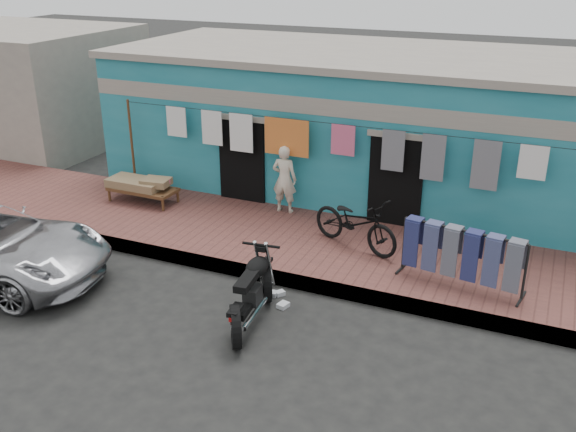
% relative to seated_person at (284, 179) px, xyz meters
% --- Properties ---
extents(ground, '(80.00, 80.00, 0.00)m').
position_rel_seated_person_xyz_m(ground, '(1.04, -4.20, -0.99)').
color(ground, black).
rests_on(ground, ground).
extents(sidewalk, '(28.00, 3.00, 0.25)m').
position_rel_seated_person_xyz_m(sidewalk, '(1.04, -1.20, -0.86)').
color(sidewalk, brown).
rests_on(sidewalk, ground).
extents(curb, '(28.00, 0.10, 0.25)m').
position_rel_seated_person_xyz_m(curb, '(1.04, -2.65, -0.86)').
color(curb, gray).
rests_on(curb, ground).
extents(building, '(12.20, 5.20, 3.36)m').
position_rel_seated_person_xyz_m(building, '(1.04, 2.79, 0.70)').
color(building, '#1C7080').
rests_on(building, ground).
extents(neighbor_left, '(6.00, 5.00, 3.40)m').
position_rel_seated_person_xyz_m(neighbor_left, '(-9.96, 2.80, 0.71)').
color(neighbor_left, '#9E9384').
rests_on(neighbor_left, ground).
extents(clothesline, '(10.06, 0.06, 2.10)m').
position_rel_seated_person_xyz_m(clothesline, '(1.04, 0.05, 0.82)').
color(clothesline, brown).
rests_on(clothesline, sidewalk).
extents(seated_person, '(0.55, 0.39, 1.48)m').
position_rel_seated_person_xyz_m(seated_person, '(0.00, 0.00, 0.00)').
color(seated_person, beige).
rests_on(seated_person, sidewalk).
extents(bicycle, '(2.03, 1.31, 1.24)m').
position_rel_seated_person_xyz_m(bicycle, '(1.97, -1.12, -0.12)').
color(bicycle, black).
rests_on(bicycle, sidewalk).
extents(motorcycle, '(1.05, 1.93, 1.15)m').
position_rel_seated_person_xyz_m(motorcycle, '(1.18, -3.95, -0.41)').
color(motorcycle, black).
rests_on(motorcycle, ground).
extents(charpoy, '(1.65, 0.80, 0.55)m').
position_rel_seated_person_xyz_m(charpoy, '(-3.16, -0.74, -0.46)').
color(charpoy, brown).
rests_on(charpoy, sidewalk).
extents(jeans_rack, '(2.33, 1.11, 1.05)m').
position_rel_seated_person_xyz_m(jeans_rack, '(4.06, -1.81, -0.21)').
color(jeans_rack, black).
rests_on(jeans_rack, sidewalk).
extents(litter_a, '(0.19, 0.16, 0.08)m').
position_rel_seated_person_xyz_m(litter_a, '(1.12, -3.07, -0.95)').
color(litter_a, silver).
rests_on(litter_a, ground).
extents(litter_b, '(0.19, 0.20, 0.08)m').
position_rel_seated_person_xyz_m(litter_b, '(1.24, -3.00, -0.95)').
color(litter_b, silver).
rests_on(litter_b, ground).
extents(litter_c, '(0.19, 0.22, 0.08)m').
position_rel_seated_person_xyz_m(litter_c, '(1.45, -3.34, -0.95)').
color(litter_c, silver).
rests_on(litter_c, ground).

